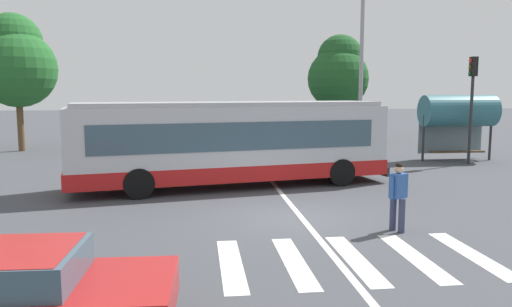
{
  "coord_description": "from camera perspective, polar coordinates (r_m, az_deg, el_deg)",
  "views": [
    {
      "loc": [
        -2.53,
        -12.97,
        3.45
      ],
      "look_at": [
        -0.53,
        3.82,
        1.3
      ],
      "focal_mm": 34.57,
      "sensor_mm": 36.0,
      "label": 1
    }
  ],
  "objects": [
    {
      "name": "parked_car_silver",
      "position": [
        29.52,
        -2.12,
        2.02
      ],
      "size": [
        2.21,
        4.64,
        1.35
      ],
      "color": "black",
      "rests_on": "ground_plane"
    },
    {
      "name": "foreground_sedan",
      "position": [
        7.66,
        -27.2,
        -14.07
      ],
      "size": [
        4.56,
        1.99,
        1.35
      ],
      "color": "black",
      "rests_on": "ground_plane"
    },
    {
      "name": "traffic_light_far_corner",
      "position": [
        25.29,
        23.72,
        6.42
      ],
      "size": [
        0.33,
        0.32,
        5.03
      ],
      "color": "#28282B",
      "rests_on": "ground_plane"
    },
    {
      "name": "lane_center_line",
      "position": [
        15.61,
        3.72,
        -5.52
      ],
      "size": [
        0.16,
        24.0,
        0.01
      ],
      "primitive_type": "cube",
      "color": "silver",
      "rests_on": "ground_plane"
    },
    {
      "name": "parked_car_charcoal",
      "position": [
        30.82,
        8.21,
        2.17
      ],
      "size": [
        1.9,
        4.52,
        1.35
      ],
      "color": "black",
      "rests_on": "ground_plane"
    },
    {
      "name": "parked_car_red",
      "position": [
        29.26,
        -7.34,
        1.92
      ],
      "size": [
        2.23,
        4.65,
        1.35
      ],
      "color": "black",
      "rests_on": "ground_plane"
    },
    {
      "name": "parked_car_blue",
      "position": [
        29.73,
        2.96,
        2.05
      ],
      "size": [
        2.14,
        4.62,
        1.35
      ],
      "color": "black",
      "rests_on": "ground_plane"
    },
    {
      "name": "pedestrian_crossing_street",
      "position": [
        12.59,
        16.12,
        -4.41
      ],
      "size": [
        0.52,
        0.42,
        1.72
      ],
      "color": "#333856",
      "rests_on": "ground_plane"
    },
    {
      "name": "ground_plane",
      "position": [
        13.66,
        4.16,
        -7.4
      ],
      "size": [
        160.0,
        160.0,
        0.0
      ],
      "primitive_type": "plane",
      "color": "#424449"
    },
    {
      "name": "city_transit_bus",
      "position": [
        17.82,
        -2.84,
        1.24
      ],
      "size": [
        11.78,
        4.69,
        3.06
      ],
      "color": "black",
      "rests_on": "ground_plane"
    },
    {
      "name": "crosswalk_painted_stripes",
      "position": [
        10.59,
        11.38,
        -11.88
      ],
      "size": [
        5.57,
        3.11,
        0.01
      ],
      "color": "silver",
      "rests_on": "ground_plane"
    },
    {
      "name": "background_tree_left",
      "position": [
        31.59,
        -26.03,
        9.59
      ],
      "size": [
        4.37,
        4.37,
        7.87
      ],
      "color": "brown",
      "rests_on": "ground_plane"
    },
    {
      "name": "twin_arm_street_lamp",
      "position": [
        25.82,
        12.18,
        13.32
      ],
      "size": [
        5.31,
        0.32,
        10.24
      ],
      "color": "#939399",
      "rests_on": "ground_plane"
    },
    {
      "name": "bus_stop_shelter",
      "position": [
        26.34,
        22.36,
        4.45
      ],
      "size": [
        3.64,
        1.54,
        3.25
      ],
      "color": "#28282B",
      "rests_on": "ground_plane"
    },
    {
      "name": "background_tree_right",
      "position": [
        35.24,
        9.54,
        9.23
      ],
      "size": [
        4.23,
        4.23,
        7.37
      ],
      "color": "brown",
      "rests_on": "ground_plane"
    },
    {
      "name": "parked_car_champagne",
      "position": [
        29.98,
        -12.66,
        1.92
      ],
      "size": [
        2.11,
        4.61,
        1.35
      ],
      "color": "black",
      "rests_on": "ground_plane"
    }
  ]
}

